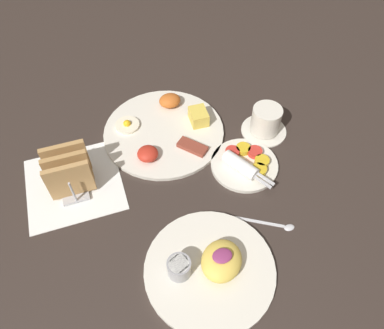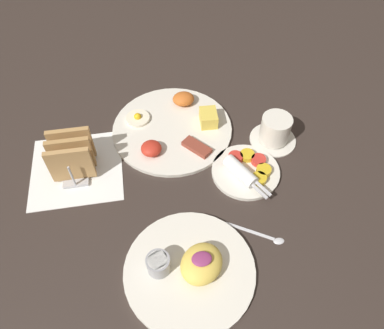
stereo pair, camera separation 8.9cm
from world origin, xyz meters
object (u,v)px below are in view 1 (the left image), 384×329
(plate_condiments, at_px, (245,163))
(plate_foreground, at_px, (210,267))
(toast_rack, at_px, (69,171))
(coffee_cup, at_px, (266,122))
(plate_breakfast, at_px, (165,129))

(plate_condiments, xyz_separation_m, plate_foreground, (-0.17, -0.22, 0.00))
(toast_rack, height_order, coffee_cup, toast_rack)
(plate_breakfast, height_order, plate_foreground, plate_foreground)
(plate_condiments, relative_size, coffee_cup, 1.51)
(plate_breakfast, distance_m, plate_condiments, 0.23)
(plate_foreground, height_order, coffee_cup, coffee_cup)
(plate_condiments, bearing_deg, toast_rack, 168.96)
(plate_foreground, height_order, toast_rack, toast_rack)
(plate_foreground, bearing_deg, plate_breakfast, 87.03)
(plate_breakfast, distance_m, coffee_cup, 0.26)
(plate_condiments, xyz_separation_m, toast_rack, (-0.41, 0.08, 0.04))
(plate_condiments, height_order, coffee_cup, coffee_cup)
(coffee_cup, bearing_deg, plate_condiments, -136.22)
(plate_condiments, distance_m, plate_foreground, 0.28)
(toast_rack, bearing_deg, plate_condiments, -11.04)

